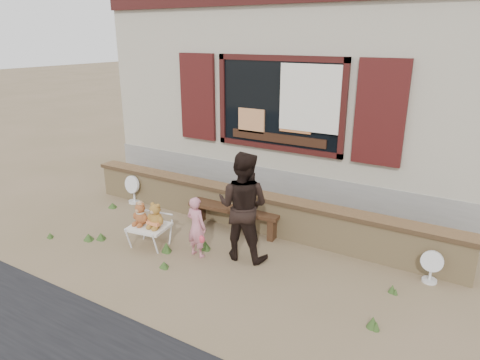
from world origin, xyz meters
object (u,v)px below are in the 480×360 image
Objects in this scene: teddy_bear_right at (156,215)px; teddy_bear_left at (141,213)px; bench at (235,213)px; adult at (243,206)px; folding_chair at (149,228)px; child at (196,227)px.

teddy_bear_left is at bearing 180.00° from teddy_bear_right.
teddy_bear_left is (-0.98, -1.24, 0.24)m from bench.
adult reaches higher than teddy_bear_right.
bench is at bearing 46.26° from folding_chair.
folding_chair is 1.61m from adult.
child is at bearing 0.70° from folding_chair.
teddy_bear_right is at bearing 12.41° from adult.
teddy_bear_right is 0.43× the size of child.
adult is at bearing -55.43° from bench.
teddy_bear_right reaches higher than folding_chair.
folding_chair is at bearing 180.00° from teddy_bear_right.
folding_chair is 1.58× the size of teddy_bear_right.
folding_chair is (-0.84, -1.22, 0.01)m from bench.
teddy_bear_right is 0.25× the size of adult.
adult is (1.31, 0.46, 0.27)m from teddy_bear_right.
child is at bearing 0.84° from teddy_bear_right.
teddy_bear_left reaches higher than folding_chair.
teddy_bear_left is 0.28m from teddy_bear_right.
bench is 1.41m from teddy_bear_right.
bench is at bearing -57.38° from adult.
bench is 4.39× the size of teddy_bear_left.
child reaches higher than teddy_bear_left.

